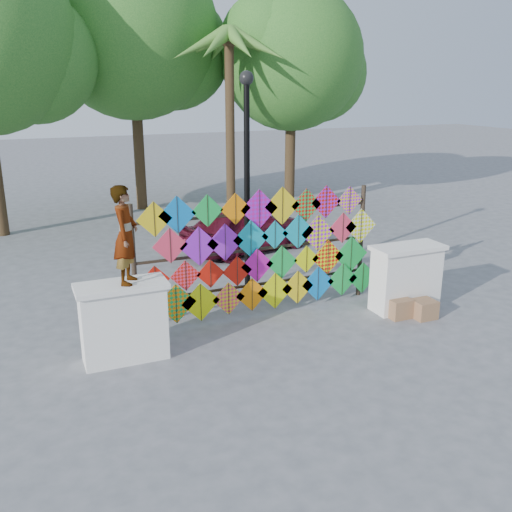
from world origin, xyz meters
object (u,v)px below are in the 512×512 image
object	(u,v)px
vendor_woman	(126,235)
lamppost	(247,163)
kite_rack	(265,252)
sedan	(247,228)

from	to	relation	value
vendor_woman	lamppost	xyz separation A→B (m)	(2.88, 2.20, 0.65)
kite_rack	lamppost	xyz separation A→B (m)	(0.17, 1.28, 1.48)
lamppost	kite_rack	bearing A→B (deg)	-97.50
vendor_woman	lamppost	distance (m)	3.68
kite_rack	sedan	bearing A→B (deg)	72.32
sedan	lamppost	distance (m)	3.60
vendor_woman	kite_rack	bearing A→B (deg)	-47.03
kite_rack	sedan	world-z (taller)	kite_rack
vendor_woman	lamppost	size ratio (longest dim) A/B	0.34
vendor_woman	sedan	size ratio (longest dim) A/B	0.42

